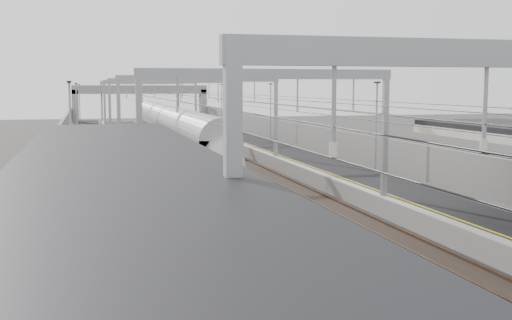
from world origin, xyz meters
TOP-DOWN VIEW (x-y plane):
  - platform_left at (-8.00, 45.00)m, footprint 4.00×120.00m
  - platform_right at (8.00, 45.00)m, footprint 4.00×120.00m
  - tracks at (0.00, 45.00)m, footprint 11.40×140.00m
  - overhead_line at (0.00, 51.62)m, footprint 13.00×140.00m
  - canopy_left at (-8.02, 2.99)m, footprint 4.40×30.00m
  - overbridge at (0.00, 100.00)m, footprint 22.00×2.20m
  - wall_left at (-11.20, 45.00)m, footprint 0.30×120.00m
  - wall_right at (11.20, 45.00)m, footprint 0.30×120.00m
  - train at (-1.50, 45.47)m, footprint 2.52×45.99m
  - signal_green at (-5.20, 65.13)m, footprint 0.32×0.32m
  - signal_red_near at (3.20, 71.92)m, footprint 0.32×0.32m
  - signal_red_far at (5.40, 72.86)m, footprint 0.32×0.32m

SIDE VIEW (x-z plane):
  - tracks at x=0.00m, z-range -0.05..0.15m
  - platform_left at x=-8.00m, z-range 0.00..1.00m
  - platform_right at x=8.00m, z-range 0.00..1.00m
  - wall_left at x=-11.20m, z-range 0.00..3.20m
  - wall_right at x=11.20m, z-range 0.00..3.20m
  - train at x=-1.50m, z-range -0.03..3.97m
  - signal_green at x=-5.20m, z-range 0.68..4.15m
  - signal_red_near at x=3.20m, z-range 0.68..4.15m
  - signal_red_far at x=5.40m, z-range 0.68..4.15m
  - canopy_left at x=-8.02m, z-range 2.97..7.21m
  - overbridge at x=0.00m, z-range 1.86..8.76m
  - overhead_line at x=0.00m, z-range 2.84..9.44m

